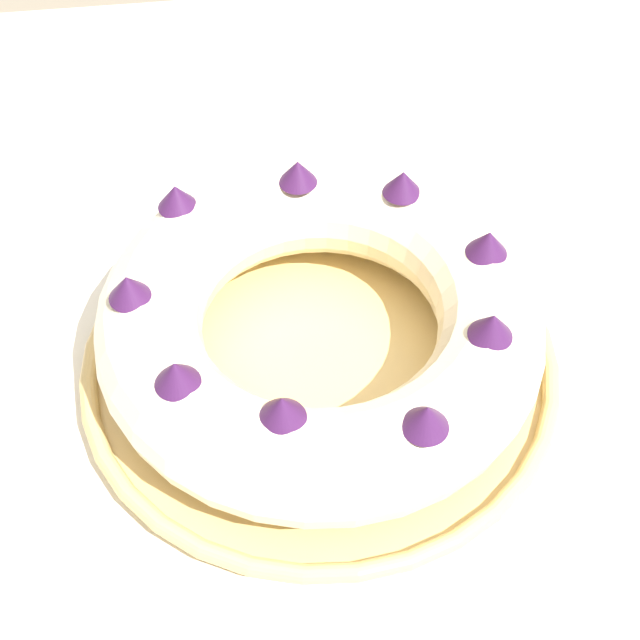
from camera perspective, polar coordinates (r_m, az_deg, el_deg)
name	(u,v)px	position (r m, az deg, el deg)	size (l,w,h in m)	color
dining_table	(292,474)	(0.70, -1.78, -9.84)	(1.12, 1.08, 0.76)	silver
serving_dish	(320,362)	(0.62, 0.00, -2.70)	(0.33, 0.33, 0.02)	tan
bundt_cake	(320,319)	(0.59, 0.00, 0.05)	(0.30, 0.30, 0.09)	beige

